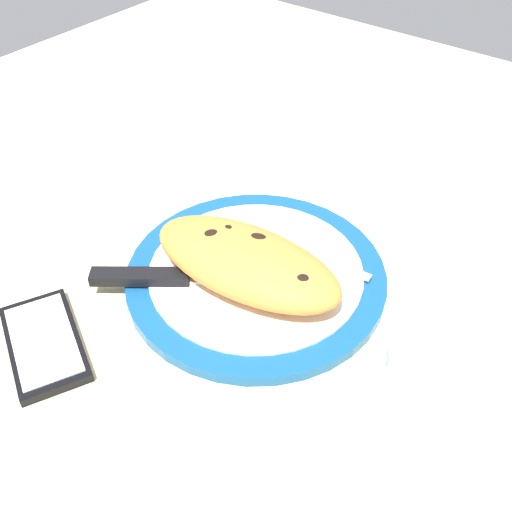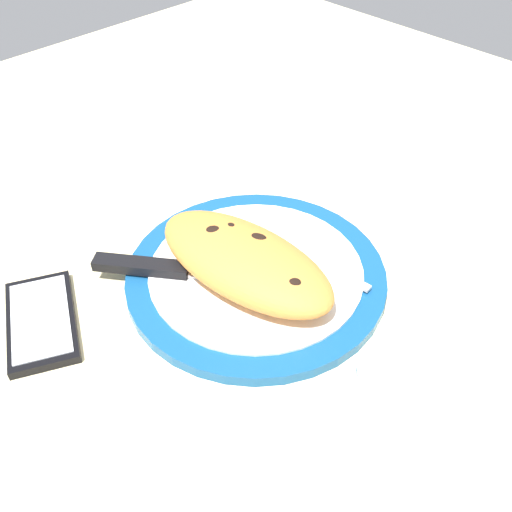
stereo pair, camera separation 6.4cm
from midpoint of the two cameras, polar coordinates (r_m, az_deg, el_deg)
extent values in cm
cube|color=beige|center=(67.08, -2.71, -3.38)|extent=(150.00, 150.00, 3.00)
cylinder|color=navy|center=(65.55, -2.77, -2.05)|extent=(29.01, 29.01, 1.34)
cylinder|color=white|center=(64.98, -2.80, -1.53)|extent=(23.86, 23.86, 0.30)
ellipsoid|color=orange|center=(62.24, -3.81, -0.73)|extent=(23.06, 12.22, 4.84)
ellipsoid|color=black|center=(62.97, -7.11, 1.90)|extent=(3.02, 2.96, 0.81)
ellipsoid|color=black|center=(58.05, 1.28, -2.29)|extent=(2.23, 2.07, 0.63)
ellipsoid|color=black|center=(62.31, -3.06, 1.70)|extent=(3.25, 3.10, 0.89)
ellipsoid|color=black|center=(63.37, -5.56, 2.33)|extent=(2.46, 2.28, 0.69)
cube|color=silver|center=(65.93, 3.62, -0.38)|extent=(12.12, 2.06, 0.40)
cube|color=silver|center=(69.07, -2.19, 2.02)|extent=(4.19, 2.57, 0.40)
cube|color=silver|center=(63.45, -3.89, -2.48)|extent=(10.64, 8.62, 0.40)
cube|color=black|center=(65.03, -14.01, -2.10)|extent=(9.73, 8.07, 1.20)
cube|color=black|center=(63.96, -22.65, -7.98)|extent=(14.48, 11.72, 1.00)
cube|color=white|center=(63.55, -22.79, -7.64)|extent=(12.65, 10.13, 0.16)
cylinder|color=silver|center=(51.04, 12.31, -13.08)|extent=(7.03, 7.03, 10.30)
cylinder|color=silver|center=(52.78, 11.97, -14.41)|extent=(6.47, 6.47, 5.64)
camera|label=1|loc=(0.03, -92.87, -2.59)|focal=41.09mm
camera|label=2|loc=(0.03, 87.13, 2.59)|focal=41.09mm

